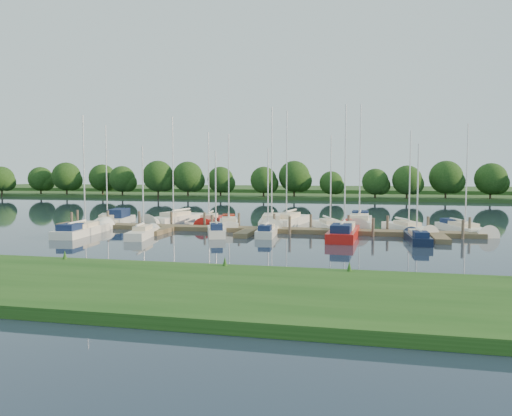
% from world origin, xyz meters
% --- Properties ---
extents(ground, '(260.00, 260.00, 0.00)m').
position_xyz_m(ground, '(0.00, 0.00, 0.00)').
color(ground, '#182031').
rests_on(ground, ground).
extents(near_bank, '(90.00, 10.00, 0.50)m').
position_xyz_m(near_bank, '(0.00, -16.00, 0.25)').
color(near_bank, '#1A4413').
rests_on(near_bank, ground).
extents(dock, '(40.00, 6.00, 0.40)m').
position_xyz_m(dock, '(0.00, 7.31, 0.20)').
color(dock, brown).
rests_on(dock, ground).
extents(mooring_pilings, '(38.24, 2.84, 2.00)m').
position_xyz_m(mooring_pilings, '(0.00, 8.43, 0.60)').
color(mooring_pilings, '#473D33').
rests_on(mooring_pilings, ground).
extents(far_shore, '(180.00, 30.00, 0.60)m').
position_xyz_m(far_shore, '(0.00, 75.00, 0.30)').
color(far_shore, '#2A471B').
rests_on(far_shore, ground).
extents(distant_hill, '(220.00, 40.00, 1.40)m').
position_xyz_m(distant_hill, '(0.00, 100.00, 0.70)').
color(distant_hill, '#2E5023').
rests_on(distant_hill, ground).
extents(treeline, '(145.91, 9.86, 8.19)m').
position_xyz_m(treeline, '(3.33, 62.20, 3.99)').
color(treeline, '#38281C').
rests_on(treeline, ground).
extents(sailboat_n_0, '(4.67, 8.37, 10.80)m').
position_xyz_m(sailboat_n_0, '(-16.47, 10.91, 0.27)').
color(sailboat_n_0, silver).
rests_on(sailboat_n_0, ground).
extents(motorboat, '(2.96, 6.89, 2.01)m').
position_xyz_m(motorboat, '(-15.59, 11.52, 0.39)').
color(motorboat, silver).
rests_on(motorboat, ground).
extents(sailboat_n_2, '(3.94, 9.53, 11.95)m').
position_xyz_m(sailboat_n_2, '(-10.45, 14.70, 0.27)').
color(sailboat_n_2, silver).
rests_on(sailboat_n_2, ground).
extents(sailboat_n_3, '(2.81, 7.93, 10.07)m').
position_xyz_m(sailboat_n_3, '(-6.00, 13.29, 0.27)').
color(sailboat_n_3, red).
rests_on(sailboat_n_3, ground).
extents(sailboat_n_4, '(3.51, 7.58, 9.62)m').
position_xyz_m(sailboat_n_4, '(-3.20, 10.97, 0.31)').
color(sailboat_n_4, silver).
rests_on(sailboat_n_4, ground).
extents(sailboat_n_5, '(3.52, 9.88, 12.44)m').
position_xyz_m(sailboat_n_5, '(0.84, 12.70, 0.28)').
color(sailboat_n_5, silver).
rests_on(sailboat_n_5, ground).
extents(sailboat_n_6, '(3.55, 9.72, 12.26)m').
position_xyz_m(sailboat_n_6, '(2.16, 14.41, 0.28)').
color(sailboat_n_6, silver).
rests_on(sailboat_n_6, ground).
extents(sailboat_n_7, '(3.73, 7.28, 9.32)m').
position_xyz_m(sailboat_n_7, '(6.78, 11.26, 0.27)').
color(sailboat_n_7, silver).
rests_on(sailboat_n_7, ground).
extents(sailboat_n_8, '(2.51, 10.03, 12.73)m').
position_xyz_m(sailboat_n_8, '(9.52, 14.85, 0.34)').
color(sailboat_n_8, silver).
rests_on(sailboat_n_8, ground).
extents(sailboat_n_9, '(4.23, 7.44, 9.61)m').
position_xyz_m(sailboat_n_9, '(13.95, 10.93, 0.27)').
color(sailboat_n_9, silver).
rests_on(sailboat_n_9, ground).
extents(sailboat_n_10, '(3.94, 8.13, 10.21)m').
position_xyz_m(sailboat_n_10, '(18.88, 11.64, 0.30)').
color(sailboat_n_10, silver).
rests_on(sailboat_n_10, ground).
extents(sailboat_s_0, '(2.74, 8.66, 10.88)m').
position_xyz_m(sailboat_s_0, '(-14.22, 2.61, 0.32)').
color(sailboat_s_0, silver).
rests_on(sailboat_s_0, ground).
extents(sailboat_s_1, '(2.32, 6.24, 8.06)m').
position_xyz_m(sailboat_s_1, '(-8.23, 2.00, 0.28)').
color(sailboat_s_1, silver).
rests_on(sailboat_s_1, ground).
extents(sailboat_s_2, '(2.93, 5.80, 7.72)m').
position_xyz_m(sailboat_s_2, '(-2.51, 4.45, 0.33)').
color(sailboat_s_2, silver).
rests_on(sailboat_s_2, ground).
extents(sailboat_s_3, '(1.80, 6.09, 7.87)m').
position_xyz_m(sailboat_s_3, '(1.85, 5.45, 0.31)').
color(sailboat_s_3, silver).
rests_on(sailboat_s_3, ground).
extents(sailboat_s_4, '(2.48, 9.08, 11.63)m').
position_xyz_m(sailboat_s_4, '(8.41, 5.23, 0.34)').
color(sailboat_s_4, red).
rests_on(sailboat_s_4, ground).
extents(sailboat_s_5, '(1.76, 6.25, 8.05)m').
position_xyz_m(sailboat_s_5, '(14.17, 3.92, 0.31)').
color(sailboat_s_5, black).
rests_on(sailboat_s_5, ground).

